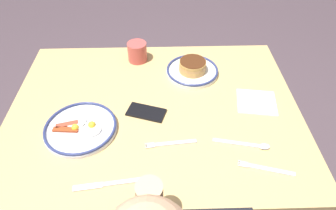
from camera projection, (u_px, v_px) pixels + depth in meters
ground_plane at (158, 204)px, 1.69m from camera, size 6.00×6.00×0.00m
dining_table at (155, 133)px, 1.27m from camera, size 1.12×0.86×0.76m
plate_near_main at (192, 69)px, 1.31m from camera, size 0.23×0.23×0.06m
plate_center_pancakes at (81, 128)px, 1.07m from camera, size 0.26×0.26×0.04m
coffee_mug at (137, 51)px, 1.37m from camera, size 0.09×0.12×0.09m
cell_phone at (146, 112)px, 1.14m from camera, size 0.16×0.11×0.01m
paper_napkin at (257, 102)px, 1.19m from camera, size 0.17×0.16×0.00m
fork_near at (171, 144)px, 1.03m from camera, size 0.18×0.03×0.01m
fork_far at (266, 169)px, 0.96m from camera, size 0.18×0.06×0.01m
butter_knife at (110, 184)px, 0.92m from camera, size 0.23×0.04×0.01m
tea_spoon at (249, 145)px, 1.03m from camera, size 0.19×0.06×0.01m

